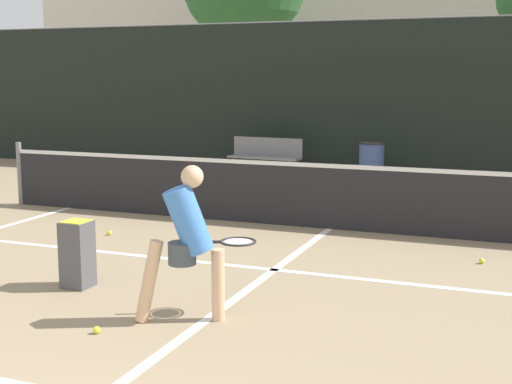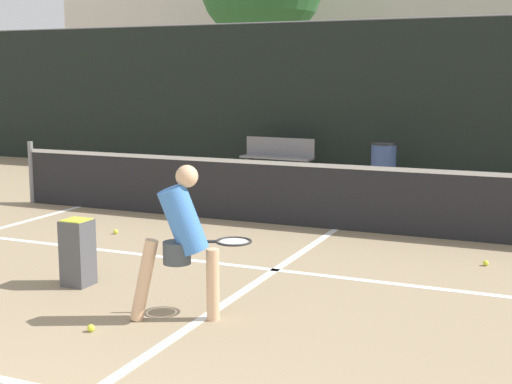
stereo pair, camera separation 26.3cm
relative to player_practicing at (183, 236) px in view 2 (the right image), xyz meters
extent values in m
cube|color=white|center=(0.14, 1.87, -0.78)|extent=(8.25, 0.10, 0.01)
cube|color=white|center=(0.14, 1.28, -0.78)|extent=(0.10, 5.91, 0.01)
cylinder|color=slate|center=(-5.36, 4.23, -0.25)|extent=(0.09, 0.09, 1.07)
cube|color=#232326|center=(0.14, 4.23, -0.31)|extent=(11.00, 0.02, 0.95)
cube|color=white|center=(0.14, 4.23, 0.14)|extent=(11.00, 0.03, 0.06)
cube|color=black|center=(0.14, 9.59, 0.88)|extent=(24.00, 0.06, 3.33)
cylinder|color=slate|center=(0.14, 9.59, 2.57)|extent=(24.00, 0.04, 0.04)
cylinder|color=#DBAD84|center=(0.24, 0.10, -0.45)|extent=(0.12, 0.12, 0.66)
cylinder|color=#DBAD84|center=(-0.32, -0.16, -0.40)|extent=(0.30, 0.22, 0.76)
cylinder|color=#3F474C|center=(-0.05, -0.03, -0.15)|extent=(0.25, 0.25, 0.20)
cylinder|color=#3F7ACC|center=(0.01, 0.00, 0.15)|extent=(0.45, 0.35, 0.69)
sphere|color=#DBAD84|center=(0.04, 0.01, 0.54)|extent=(0.20, 0.20, 0.20)
cylinder|color=#262628|center=(0.05, 0.25, -0.10)|extent=(0.28, 0.15, 0.03)
torus|color=#262628|center=(0.33, 0.38, -0.10)|extent=(0.45, 0.45, 0.02)
cylinder|color=beige|center=(0.33, 0.38, -0.10)|extent=(0.35, 0.35, 0.01)
sphere|color=#D1E033|center=(2.34, 3.02, -0.75)|extent=(0.07, 0.07, 0.07)
sphere|color=#D1E033|center=(-0.59, -0.60, -0.75)|extent=(0.07, 0.07, 0.07)
sphere|color=#D1E033|center=(-2.60, 2.72, -0.75)|extent=(0.07, 0.07, 0.07)
sphere|color=#D1E033|center=(-1.86, 0.85, -0.75)|extent=(0.07, 0.07, 0.07)
cube|color=#4C4C51|center=(-1.56, 0.51, -0.43)|extent=(0.28, 0.28, 0.70)
cube|color=#D1E033|center=(-1.56, 0.51, -0.10)|extent=(0.25, 0.25, 0.06)
cube|color=slate|center=(-2.56, 8.70, -0.34)|extent=(1.64, 0.47, 0.04)
cube|color=slate|center=(-2.55, 8.88, -0.13)|extent=(1.61, 0.15, 0.42)
cube|color=#333338|center=(-3.21, 8.74, -0.56)|extent=(0.06, 0.32, 0.44)
cube|color=#333338|center=(-1.92, 8.65, -0.56)|extent=(0.06, 0.32, 0.44)
cylinder|color=#384C7F|center=(-0.22, 8.67, -0.37)|extent=(0.50, 0.50, 0.83)
cylinder|color=black|center=(-0.22, 8.67, 0.06)|extent=(0.53, 0.53, 0.04)
cylinder|color=brown|center=(-6.59, 17.41, 1.14)|extent=(0.28, 0.28, 3.84)
cube|color=beige|center=(0.14, 22.49, 1.96)|extent=(36.00, 2.40, 5.48)
camera|label=1|loc=(2.83, -5.56, 1.43)|focal=50.00mm
camera|label=2|loc=(3.07, -5.46, 1.43)|focal=50.00mm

